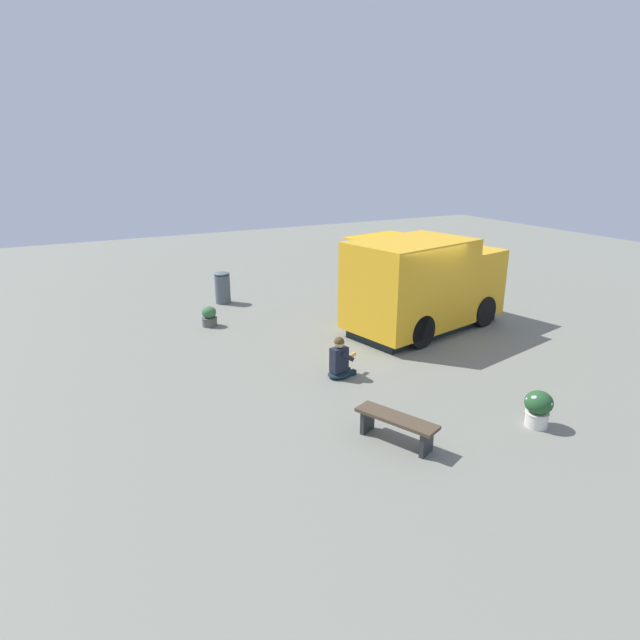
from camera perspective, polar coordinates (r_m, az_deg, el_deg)
The scene contains 7 objects.
ground_plane at distance 14.54m, azimuth 9.10°, elevation -1.60°, with size 40.00×40.00×0.00m, color slate.
food_truck at distance 14.78m, azimuth 11.09°, elevation 3.55°, with size 4.93×3.16×2.54m.
person_customer at distance 11.68m, azimuth 2.18°, elevation -4.39°, with size 0.80×0.52×0.94m.
planter_flowering_near at distance 15.32m, azimuth -11.80°, elevation 0.38°, with size 0.44×0.44×0.57m.
planter_flowering_far at distance 10.45m, azimuth 22.36°, elevation -8.69°, with size 0.50×0.50×0.69m.
plaza_bench at distance 9.29m, azimuth 8.18°, elevation -10.93°, with size 0.94×1.51×0.49m.
trash_bin at distance 17.48m, azimuth -10.41°, elevation 3.47°, with size 0.50×0.50×1.03m.
Camera 1 is at (8.33, 10.90, 4.84)m, focal length 29.82 mm.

